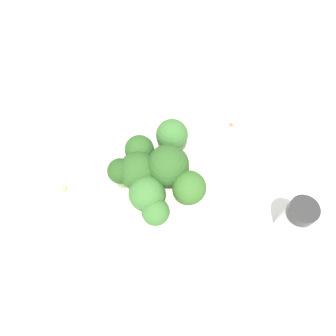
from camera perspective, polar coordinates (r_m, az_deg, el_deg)
ground_plane at (r=0.49m, az=-0.00°, el=-3.72°), size 3.00×3.00×0.00m
bowl at (r=0.47m, az=-0.00°, el=-2.90°), size 0.18×0.18×0.03m
broccoli_floret_0 at (r=0.42m, az=-3.68°, el=-4.52°), size 0.05×0.05×0.05m
broccoli_floret_1 at (r=0.42m, az=-0.02°, el=0.36°), size 0.06×0.06×0.07m
broccoli_floret_2 at (r=0.43m, az=-8.29°, el=-0.67°), size 0.03×0.03×0.05m
broccoli_floret_3 at (r=0.42m, az=3.71°, el=-3.50°), size 0.04×0.04×0.06m
broccoli_floret_4 at (r=0.43m, az=-5.14°, el=-0.82°), size 0.05×0.05×0.06m
broccoli_floret_5 at (r=0.46m, az=0.69°, el=5.72°), size 0.04×0.04×0.06m
broccoli_floret_6 at (r=0.45m, az=-4.99°, el=3.08°), size 0.04×0.04×0.05m
broccoli_floret_7 at (r=0.42m, az=-2.18°, el=-7.74°), size 0.04×0.04×0.04m
pepper_shaker at (r=0.46m, az=21.20°, el=-8.26°), size 0.04×0.04×0.08m
almond_crumb_0 at (r=0.51m, az=-17.60°, el=-3.34°), size 0.01×0.01×0.01m
almond_crumb_1 at (r=0.56m, az=10.95°, el=7.53°), size 0.01×0.01×0.01m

